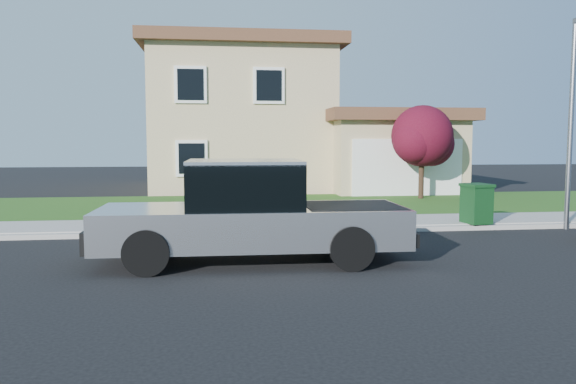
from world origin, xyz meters
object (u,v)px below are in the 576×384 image
object	(u,v)px
trash_bin	(476,203)
street_lamp	(573,111)
ornamental_tree	(423,139)
pickup_truck	(251,215)
woman	(238,207)

from	to	relation	value
trash_bin	street_lamp	size ratio (longest dim) A/B	0.19
ornamental_tree	trash_bin	bearing A→B (deg)	-98.75
street_lamp	pickup_truck	bearing A→B (deg)	-160.19
woman	trash_bin	xyz separation A→B (m)	(6.37, 0.85, -0.10)
woman	street_lamp	distance (m)	9.02
ornamental_tree	woman	bearing A→B (deg)	-134.20
ornamental_tree	street_lamp	distance (m)	7.36
pickup_truck	trash_bin	size ratio (longest dim) A/B	5.76
pickup_truck	trash_bin	world-z (taller)	pickup_truck
pickup_truck	woman	size ratio (longest dim) A/B	3.65
pickup_truck	woman	distance (m)	2.47
pickup_truck	street_lamp	world-z (taller)	street_lamp
woman	ornamental_tree	world-z (taller)	ornamental_tree
woman	trash_bin	bearing A→B (deg)	-172.34
ornamental_tree	trash_bin	world-z (taller)	ornamental_tree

